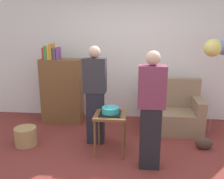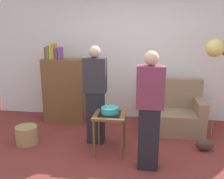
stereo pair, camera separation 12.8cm
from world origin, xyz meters
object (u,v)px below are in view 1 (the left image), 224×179
Objects in this scene: handbag at (204,143)px; balloon_bunch at (217,48)px; bookshelf at (62,90)px; person_blowing_candles at (95,95)px; couch at (171,112)px; wicker_basket at (26,136)px; person_holding_cake at (151,111)px; side_table at (110,120)px; birthday_cake at (110,111)px.

balloon_bunch is (0.26, 0.67, 1.47)m from handbag.
bookshelf is 0.98× the size of person_blowing_candles.
wicker_basket is (-2.48, -0.89, -0.19)m from couch.
balloon_bunch is (0.70, -0.09, 1.23)m from couch.
balloon_bunch is (1.16, 1.26, 0.74)m from person_holding_cake.
person_blowing_candles is at bearing -164.29° from balloon_bunch.
person_holding_cake is 5.82× the size of handbag.
birthday_cake is (0.00, 0.00, 0.15)m from side_table.
side_table is (1.11, -1.16, -0.15)m from bookshelf.
person_holding_cake reaches higher than birthday_cake.
side_table reaches higher than wicker_basket.
birthday_cake is 1.61m from handbag.
handbag is (1.49, 0.23, -0.58)m from birthday_cake.
wicker_basket is at bearing -177.42° from handbag.
side_table is at bearing -3.88° from wicker_basket.
handbag is at bearing 8.72° from side_table.
side_table is 1.48m from wicker_basket.
wicker_basket is (-1.43, 0.10, -0.53)m from birthday_cake.
side_table is 0.76m from person_holding_cake.
wicker_basket is 2.92m from handbag.
person_blowing_candles is (-0.28, 0.32, 0.15)m from birthday_cake.
bookshelf reaches higher than wicker_basket.
wicker_basket is (-1.14, -0.23, -0.68)m from person_blowing_candles.
side_table is 2.22m from balloon_bunch.
bookshelf reaches higher than couch.
birthday_cake is 1.14× the size of handbag.
bookshelf is 2.54× the size of side_table.
balloon_bunch is at bearing 68.88° from handbag.
couch reaches higher than side_table.
person_holding_cake reaches higher than couch.
side_table is 0.39× the size of person_blowing_candles.
bookshelf is 1.19m from person_blowing_candles.
person_blowing_candles reaches higher than side_table.
person_holding_cake is 1.31m from handbag.
person_holding_cake is at bearing -108.79° from couch.
side_table is at bearing -162.34° from birthday_cake.
balloon_bunch is (1.75, 0.89, 1.04)m from side_table.
balloon_bunch reaches higher than couch.
bookshelf is 0.98× the size of person_holding_cake.
person_holding_cake is at bearing -45.35° from person_blowing_candles.
wicker_basket is at bearing 176.12° from birthday_cake.
handbag is (1.77, -0.10, -0.73)m from person_blowing_candles.
couch is 0.67× the size of person_holding_cake.
side_table is (-1.05, -0.99, 0.19)m from couch.
person_blowing_candles is 0.95× the size of balloon_bunch.
wicker_basket is at bearing -160.20° from couch.
couch is at bearing -90.83° from person_holding_cake.
person_blowing_candles is at bearing -45.56° from bookshelf.
balloon_bunch reaches higher than side_table.
wicker_basket is (-2.01, 0.47, -0.68)m from person_holding_cake.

